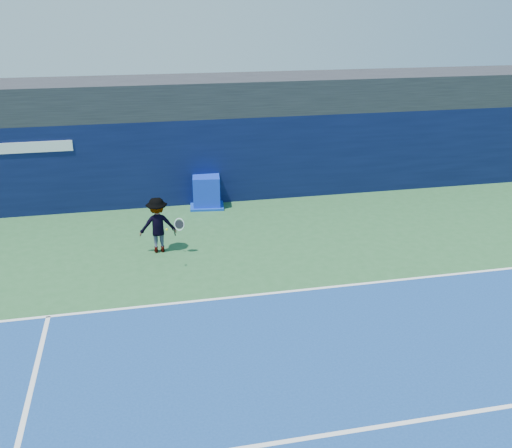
% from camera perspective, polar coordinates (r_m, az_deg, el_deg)
% --- Properties ---
extents(ground, '(80.00, 80.00, 0.00)m').
position_cam_1_polar(ground, '(11.69, 3.80, -13.95)').
color(ground, '#295B2F').
rests_on(ground, ground).
extents(baseline, '(24.00, 0.10, 0.01)m').
position_cam_1_polar(baseline, '(14.16, 0.48, -7.05)').
color(baseline, white).
rests_on(baseline, ground).
extents(service_line, '(24.00, 0.10, 0.01)m').
position_cam_1_polar(service_line, '(10.20, 7.05, -20.22)').
color(service_line, white).
rests_on(service_line, ground).
extents(stadium_band, '(36.00, 3.00, 1.20)m').
position_cam_1_polar(stadium_band, '(21.05, -4.69, 12.75)').
color(stadium_band, black).
rests_on(stadium_band, back_wall_assembly).
extents(back_wall_assembly, '(36.00, 1.03, 3.00)m').
position_cam_1_polar(back_wall_assembly, '(20.51, -4.14, 6.54)').
color(back_wall_assembly, '#091035').
rests_on(back_wall_assembly, ground).
extents(equipment_cart, '(1.28, 1.28, 1.11)m').
position_cam_1_polar(equipment_cart, '(20.04, -4.98, 3.18)').
color(equipment_cart, '#0D29BD').
rests_on(equipment_cart, ground).
extents(tennis_player, '(1.27, 0.70, 1.63)m').
position_cam_1_polar(tennis_player, '(16.43, -9.80, -0.10)').
color(tennis_player, white).
rests_on(tennis_player, ground).
extents(tennis_ball, '(0.06, 0.06, 0.06)m').
position_cam_1_polar(tennis_ball, '(15.11, -8.92, -0.54)').
color(tennis_ball, '#C7DA18').
rests_on(tennis_ball, ground).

